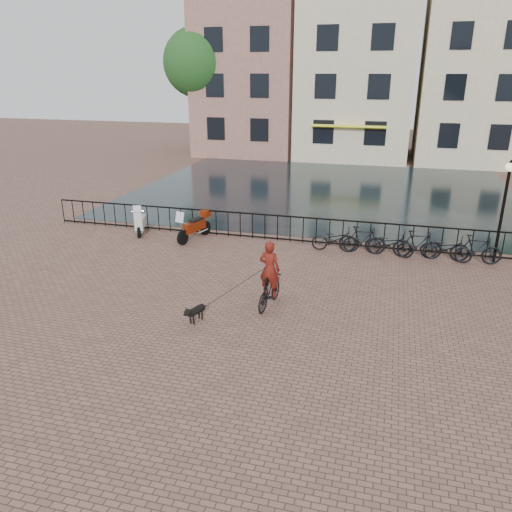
% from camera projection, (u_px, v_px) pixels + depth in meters
% --- Properties ---
extents(ground, '(100.00, 100.00, 0.00)m').
position_uv_depth(ground, '(223.00, 345.00, 12.01)').
color(ground, brown).
rests_on(ground, ground).
extents(canal_water, '(20.00, 20.00, 0.00)m').
position_uv_depth(canal_water, '(323.00, 189.00, 27.65)').
color(canal_water, black).
rests_on(canal_water, ground).
extents(railing, '(20.00, 0.05, 1.02)m').
position_uv_depth(railing, '(290.00, 229.00, 19.07)').
color(railing, black).
rests_on(railing, ground).
extents(canal_house_left, '(7.50, 9.00, 12.80)m').
position_uv_depth(canal_house_left, '(254.00, 68.00, 38.74)').
color(canal_house_left, brown).
rests_on(canal_house_left, ground).
extents(canal_house_mid, '(8.00, 9.50, 11.80)m').
position_uv_depth(canal_house_mid, '(358.00, 75.00, 36.95)').
color(canal_house_mid, '#BDB48F').
rests_on(canal_house_mid, ground).
extents(canal_house_right, '(7.00, 9.00, 13.30)m').
position_uv_depth(canal_house_right, '(475.00, 64.00, 34.73)').
color(canal_house_right, '#BEAD8D').
rests_on(canal_house_right, ground).
extents(tree_far_left, '(5.04, 5.04, 9.27)m').
position_uv_depth(tree_far_left, '(197.00, 63.00, 36.77)').
color(tree_far_left, black).
rests_on(tree_far_left, ground).
extents(lamp_post, '(0.30, 0.30, 3.45)m').
position_uv_depth(lamp_post, '(505.00, 195.00, 16.28)').
color(lamp_post, black).
rests_on(lamp_post, ground).
extents(cyclist, '(0.77, 1.69, 2.25)m').
position_uv_depth(cyclist, '(269.00, 278.00, 13.66)').
color(cyclist, black).
rests_on(cyclist, ground).
extents(dog, '(0.48, 0.77, 0.49)m').
position_uv_depth(dog, '(196.00, 313.00, 13.04)').
color(dog, black).
rests_on(dog, ground).
extents(motorcycle, '(0.94, 1.91, 1.33)m').
position_uv_depth(motorcycle, '(194.00, 223.00, 19.22)').
color(motorcycle, maroon).
rests_on(motorcycle, ground).
extents(scooter, '(0.87, 1.51, 1.35)m').
position_uv_depth(scooter, '(140.00, 217.00, 20.00)').
color(scooter, silver).
rests_on(scooter, ground).
extents(parked_bike_0, '(1.76, 0.75, 0.90)m').
position_uv_depth(parked_bike_0, '(335.00, 239.00, 18.10)').
color(parked_bike_0, black).
rests_on(parked_bike_0, ground).
extents(parked_bike_1, '(1.67, 0.48, 1.00)m').
position_uv_depth(parked_bike_1, '(362.00, 240.00, 17.85)').
color(parked_bike_1, black).
rests_on(parked_bike_1, ground).
extents(parked_bike_2, '(1.79, 0.86, 0.90)m').
position_uv_depth(parked_bike_2, '(389.00, 244.00, 17.63)').
color(parked_bike_2, black).
rests_on(parked_bike_2, ground).
extents(parked_bike_3, '(1.69, 0.57, 1.00)m').
position_uv_depth(parked_bike_3, '(418.00, 245.00, 17.38)').
color(parked_bike_3, black).
rests_on(parked_bike_3, ground).
extents(parked_bike_4, '(1.79, 0.88, 0.90)m').
position_uv_depth(parked_bike_4, '(446.00, 248.00, 17.17)').
color(parked_bike_4, black).
rests_on(parked_bike_4, ground).
extents(parked_bike_5, '(1.67, 0.48, 1.00)m').
position_uv_depth(parked_bike_5, '(476.00, 249.00, 16.92)').
color(parked_bike_5, black).
rests_on(parked_bike_5, ground).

